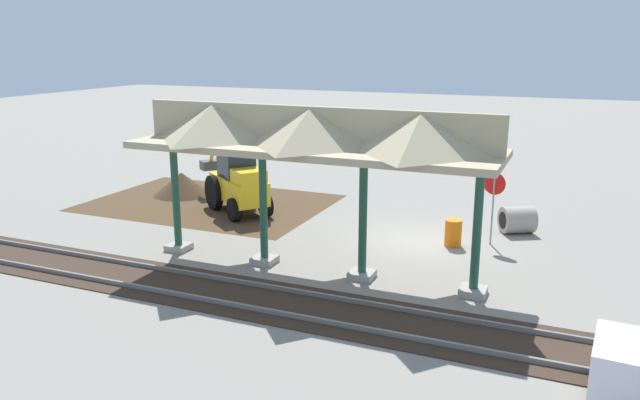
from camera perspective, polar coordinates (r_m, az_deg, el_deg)
The scene contains 9 objects.
ground_plane at distance 21.73m, azimuth 8.83°, elevation -3.73°, with size 120.00×120.00×0.00m, color gray.
dirt_work_zone at distance 26.87m, azimuth -10.07°, elevation -0.26°, with size 9.85×7.00×0.01m, color #4C3823.
platform_canopy at distance 17.79m, azimuth -0.81°, elevation 6.16°, with size 10.77×3.20×4.90m.
rail_tracks at distance 15.88m, azimuth 2.84°, elevation -10.45°, with size 60.00×2.58×0.15m.
stop_sign at distance 21.44m, azimuth 15.60°, elevation 0.65°, with size 0.75×0.21×2.49m.
backhoe at distance 25.08m, azimuth -7.56°, elevation 1.76°, with size 4.81×4.10×2.82m.
dirt_mound at distance 28.55m, azimuth -12.48°, elevation 0.48°, with size 5.13×5.13×2.03m, color #4C3823.
concrete_pipe at distance 23.35m, azimuth 17.60°, elevation -1.74°, with size 1.44×1.38×0.96m.
traffic_barrel at distance 21.34m, azimuth 12.08°, elevation -2.95°, with size 0.56×0.56×0.90m, color orange.
Camera 1 is at (-4.92, 20.08, 6.69)m, focal length 35.00 mm.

